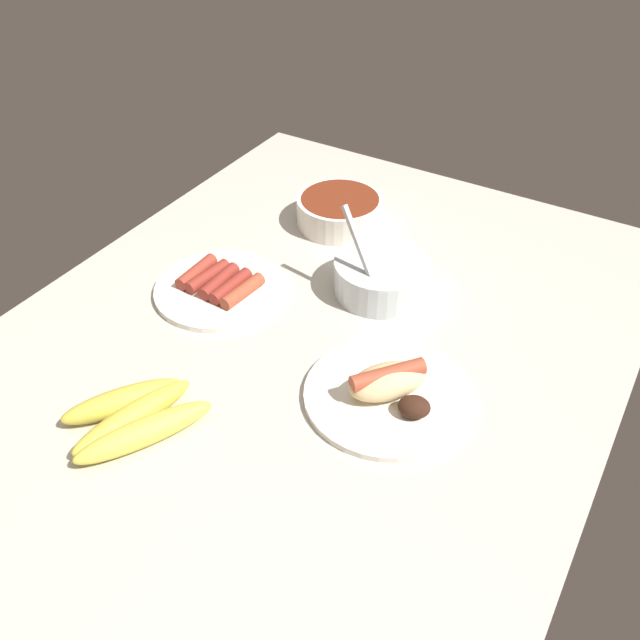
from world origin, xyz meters
TOP-DOWN VIEW (x-y plane):
  - ground_plane at (0.00, 0.00)cm, footprint 120.00×90.00cm
  - bowl_coleslaw at (-17.38, 3.84)cm, footprint 15.75×15.75cm
  - plate_hotdog_assembled at (4.35, 16.07)cm, footprint 23.08×23.08cm
  - bowl_chili at (-32.12, -12.44)cm, footprint 16.21×16.21cm
  - banana_bunch at (26.19, -10.46)cm, footprint 19.79×18.55cm
  - plate_sausages at (-3.35, -18.95)cm, footprint 21.79×21.79cm

SIDE VIEW (x-z plane):
  - ground_plane at x=0.00cm, z-range -3.00..0.00cm
  - plate_sausages at x=-3.35cm, z-range -0.61..2.62cm
  - plate_hotdog_assembled at x=4.35cm, z-range -1.10..4.51cm
  - banana_bunch at x=26.19cm, z-range -0.02..3.61cm
  - bowl_chili at x=-32.12cm, z-range 0.25..5.77cm
  - bowl_coleslaw at x=-17.38cm, z-range -4.60..11.08cm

